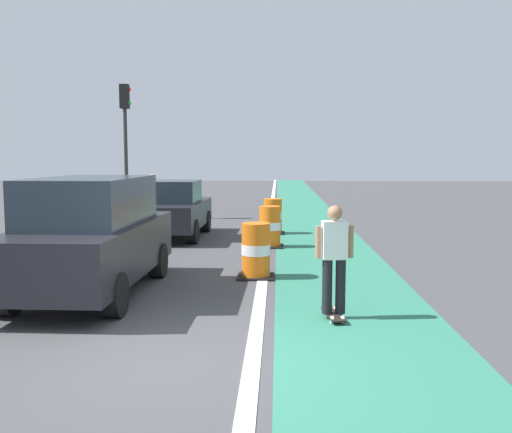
% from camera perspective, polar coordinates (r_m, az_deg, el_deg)
% --- Properties ---
extents(ground_plane, '(100.00, 100.00, 0.00)m').
position_cam_1_polar(ground_plane, '(6.94, -8.08, -14.27)').
color(ground_plane, '#424244').
extents(bike_lane_strip, '(2.50, 80.00, 0.01)m').
position_cam_1_polar(bike_lane_strip, '(18.60, 5.91, -1.42)').
color(bike_lane_strip, '#2D755B').
rests_on(bike_lane_strip, ground).
extents(lane_divider_stripe, '(0.20, 80.00, 0.01)m').
position_cam_1_polar(lane_divider_stripe, '(18.56, 1.29, -1.40)').
color(lane_divider_stripe, silver).
rests_on(lane_divider_stripe, ground).
extents(skateboarder_on_lane, '(0.57, 0.82, 1.69)m').
position_cam_1_polar(skateboarder_on_lane, '(8.50, 7.81, -4.13)').
color(skateboarder_on_lane, black).
rests_on(skateboarder_on_lane, ground).
extents(parked_suv_nearest, '(1.98, 4.63, 2.04)m').
position_cam_1_polar(parked_suv_nearest, '(10.32, -16.08, -1.81)').
color(parked_suv_nearest, black).
rests_on(parked_suv_nearest, ground).
extents(parked_sedan_second, '(1.96, 4.12, 1.70)m').
position_cam_1_polar(parked_sedan_second, '(17.08, -8.44, 0.68)').
color(parked_sedan_second, black).
rests_on(parked_sedan_second, ground).
extents(traffic_barrel_front, '(0.73, 0.73, 1.09)m').
position_cam_1_polar(traffic_barrel_front, '(11.34, -0.02, -3.46)').
color(traffic_barrel_front, orange).
rests_on(traffic_barrel_front, ground).
extents(traffic_barrel_mid, '(0.73, 0.73, 1.09)m').
position_cam_1_polar(traffic_barrel_mid, '(15.16, 1.40, -1.06)').
color(traffic_barrel_mid, orange).
rests_on(traffic_barrel_mid, ground).
extents(traffic_barrel_back, '(0.73, 0.73, 1.09)m').
position_cam_1_polar(traffic_barrel_back, '(17.80, 1.69, -0.01)').
color(traffic_barrel_back, orange).
rests_on(traffic_barrel_back, ground).
extents(traffic_light_corner, '(0.41, 0.32, 5.10)m').
position_cam_1_polar(traffic_light_corner, '(22.42, -12.90, 8.68)').
color(traffic_light_corner, '#2D2D2D').
rests_on(traffic_light_corner, ground).
extents(pedestrian_crossing, '(0.34, 0.20, 1.61)m').
position_cam_1_polar(pedestrian_crossing, '(26.43, -10.25, 2.59)').
color(pedestrian_crossing, '#33333D').
rests_on(pedestrian_crossing, ground).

